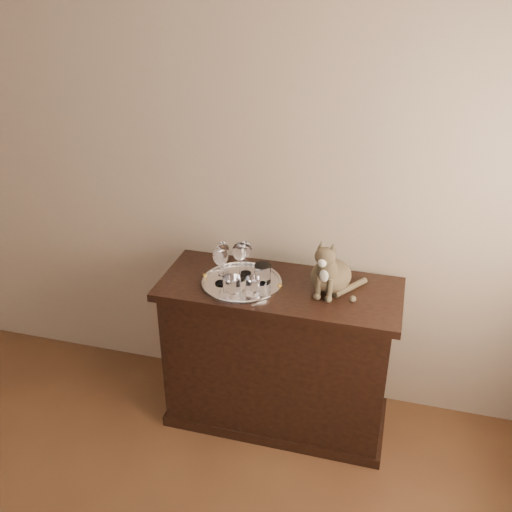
{
  "coord_description": "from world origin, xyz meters",
  "views": [
    {
      "loc": [
        1.13,
        -0.44,
        2.29
      ],
      "look_at": [
        0.48,
        1.95,
        0.99
      ],
      "focal_mm": 40.0,
      "sensor_mm": 36.0,
      "label": 1
    }
  ],
  "objects": [
    {
      "name": "wall_back",
      "position": [
        0.0,
        2.25,
        1.35
      ],
      "size": [
        4.0,
        0.1,
        2.7
      ],
      "primitive_type": "cube",
      "color": "tan",
      "rests_on": "ground"
    },
    {
      "name": "sideboard",
      "position": [
        0.6,
        1.94,
        0.42
      ],
      "size": [
        1.2,
        0.5,
        0.85
      ],
      "primitive_type": null,
      "color": "black",
      "rests_on": "ground"
    },
    {
      "name": "tray",
      "position": [
        0.41,
        1.91,
        0.85
      ],
      "size": [
        0.4,
        0.4,
        0.01
      ],
      "primitive_type": "cylinder",
      "color": "white",
      "rests_on": "sideboard"
    },
    {
      "name": "wine_glass_a",
      "position": [
        0.3,
        1.97,
        0.95
      ],
      "size": [
        0.07,
        0.07,
        0.18
      ],
      "primitive_type": null,
      "color": "silver",
      "rests_on": "tray"
    },
    {
      "name": "wine_glass_b",
      "position": [
        0.41,
        2.0,
        0.95
      ],
      "size": [
        0.07,
        0.07,
        0.18
      ],
      "primitive_type": null,
      "color": "white",
      "rests_on": "tray"
    },
    {
      "name": "wine_glass_c",
      "position": [
        0.32,
        1.87,
        0.96
      ],
      "size": [
        0.08,
        0.08,
        0.2
      ],
      "primitive_type": null,
      "color": "silver",
      "rests_on": "tray"
    },
    {
      "name": "wine_glass_d",
      "position": [
        0.39,
        1.95,
        0.96
      ],
      "size": [
        0.08,
        0.08,
        0.2
      ],
      "primitive_type": null,
      "color": "white",
      "rests_on": "tray"
    },
    {
      "name": "tumbler_a",
      "position": [
        0.49,
        1.83,
        0.9
      ],
      "size": [
        0.07,
        0.07,
        0.08
      ],
      "primitive_type": "cylinder",
      "color": "silver",
      "rests_on": "tray"
    },
    {
      "name": "tumbler_b",
      "position": [
        0.4,
        1.78,
        0.91
      ],
      "size": [
        0.09,
        0.09,
        0.1
      ],
      "primitive_type": "cylinder",
      "color": "silver",
      "rests_on": "tray"
    },
    {
      "name": "tumbler_c",
      "position": [
        0.51,
        1.94,
        0.9
      ],
      "size": [
        0.08,
        0.08,
        0.09
      ],
      "primitive_type": "cylinder",
      "color": "white",
      "rests_on": "tray"
    },
    {
      "name": "cat",
      "position": [
        0.85,
        1.98,
        1.0
      ],
      "size": [
        0.34,
        0.32,
        0.3
      ],
      "primitive_type": null,
      "rotation": [
        0.0,
        0.0,
        -0.17
      ],
      "color": "#4A3C2C",
      "rests_on": "sideboard"
    }
  ]
}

